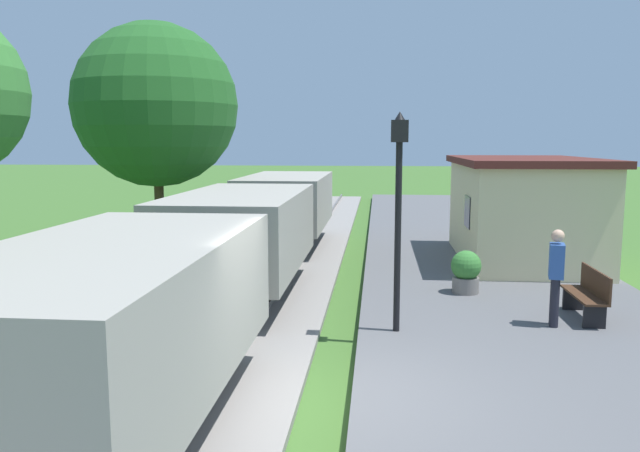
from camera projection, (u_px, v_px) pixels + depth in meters
ground_plane at (336, 414)px, 7.89m from camera, size 160.00×160.00×0.00m
platform_slab at (595, 415)px, 7.58m from camera, size 6.00×60.00×0.25m
track_ballast at (154, 402)px, 8.10m from camera, size 3.80×60.00×0.12m
rail_near at (207, 395)px, 8.02m from camera, size 0.07×60.00×0.14m
rail_far at (101, 391)px, 8.15m from camera, size 0.07×60.00×0.14m
freight_train at (242, 238)px, 13.29m from camera, size 2.50×19.40×2.12m
station_hut at (522, 209)px, 16.66m from camera, size 3.50×5.80×2.78m
bench_near_hut at (588, 294)px, 11.19m from camera, size 0.42×1.50×0.91m
bench_down_platform at (490, 222)px, 20.97m from camera, size 0.42×1.50×0.91m
person_waiting at (556, 274)px, 10.71m from camera, size 0.32×0.42×1.71m
potted_planter at (466, 271)px, 13.12m from camera, size 0.64×0.64×0.92m
lamp_post_near at (399, 182)px, 10.19m from camera, size 0.28×0.28×3.70m
tree_trackside_far at (156, 106)px, 18.10m from camera, size 4.79×4.79×6.91m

